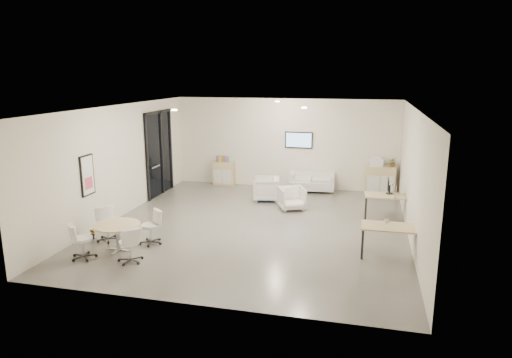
{
  "coord_description": "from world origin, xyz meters",
  "views": [
    {
      "loc": [
        2.83,
        -11.49,
        4.06
      ],
      "look_at": [
        -0.07,
        0.4,
        1.21
      ],
      "focal_mm": 32.0,
      "sensor_mm": 36.0,
      "label": 1
    }
  ],
  "objects_px": {
    "armchair_left": "(266,188)",
    "armchair_right": "(292,197)",
    "loveseat": "(312,182)",
    "desk_rear": "(389,198)",
    "desk_front": "(393,229)",
    "round_table": "(117,228)",
    "sideboard_left": "(224,173)",
    "sideboard_right": "(380,180)"
  },
  "relations": [
    {
      "from": "sideboard_left",
      "to": "armchair_right",
      "type": "bearing_deg",
      "value": -40.26
    },
    {
      "from": "armchair_right",
      "to": "desk_rear",
      "type": "xyz_separation_m",
      "value": [
        2.83,
        -0.3,
        0.26
      ]
    },
    {
      "from": "loveseat",
      "to": "desk_rear",
      "type": "distance_m",
      "value": 3.65
    },
    {
      "from": "loveseat",
      "to": "desk_front",
      "type": "relative_size",
      "value": 1.15
    },
    {
      "from": "sideboard_left",
      "to": "loveseat",
      "type": "height_order",
      "value": "sideboard_left"
    },
    {
      "from": "armchair_left",
      "to": "desk_rear",
      "type": "height_order",
      "value": "armchair_left"
    },
    {
      "from": "armchair_right",
      "to": "round_table",
      "type": "bearing_deg",
      "value": -153.39
    },
    {
      "from": "armchair_left",
      "to": "armchair_right",
      "type": "bearing_deg",
      "value": 39.44
    },
    {
      "from": "loveseat",
      "to": "armchair_right",
      "type": "bearing_deg",
      "value": -102.6
    },
    {
      "from": "loveseat",
      "to": "desk_front",
      "type": "bearing_deg",
      "value": -70.39
    },
    {
      "from": "sideboard_left",
      "to": "desk_front",
      "type": "distance_m",
      "value": 8.06
    },
    {
      "from": "desk_front",
      "to": "round_table",
      "type": "relative_size",
      "value": 1.31
    },
    {
      "from": "sideboard_right",
      "to": "armchair_left",
      "type": "distance_m",
      "value": 3.98
    },
    {
      "from": "sideboard_right",
      "to": "round_table",
      "type": "xyz_separation_m",
      "value": [
        -6.05,
        -6.73,
        0.07
      ]
    },
    {
      "from": "loveseat",
      "to": "round_table",
      "type": "bearing_deg",
      "value": -124.08
    },
    {
      "from": "armchair_left",
      "to": "desk_rear",
      "type": "xyz_separation_m",
      "value": [
        3.81,
        -1.12,
        0.21
      ]
    },
    {
      "from": "sideboard_right",
      "to": "desk_front",
      "type": "relative_size",
      "value": 0.71
    },
    {
      "from": "sideboard_left",
      "to": "sideboard_right",
      "type": "xyz_separation_m",
      "value": [
        5.61,
        -0.04,
        0.06
      ]
    },
    {
      "from": "sideboard_right",
      "to": "armchair_left",
      "type": "bearing_deg",
      "value": -155.55
    },
    {
      "from": "round_table",
      "to": "armchair_right",
      "type": "bearing_deg",
      "value": 51.36
    },
    {
      "from": "sideboard_right",
      "to": "loveseat",
      "type": "bearing_deg",
      "value": -176.88
    },
    {
      "from": "sideboard_right",
      "to": "loveseat",
      "type": "height_order",
      "value": "sideboard_right"
    },
    {
      "from": "sideboard_right",
      "to": "armchair_right",
      "type": "distance_m",
      "value": 3.62
    },
    {
      "from": "armchair_left",
      "to": "round_table",
      "type": "bearing_deg",
      "value": -36.06
    },
    {
      "from": "sideboard_left",
      "to": "armchair_left",
      "type": "xyz_separation_m",
      "value": [
        1.98,
        -1.69,
        -0.01
      ]
    },
    {
      "from": "armchair_left",
      "to": "round_table",
      "type": "distance_m",
      "value": 5.63
    },
    {
      "from": "loveseat",
      "to": "round_table",
      "type": "height_order",
      "value": "loveseat"
    },
    {
      "from": "round_table",
      "to": "armchair_left",
      "type": "bearing_deg",
      "value": 64.54
    },
    {
      "from": "armchair_left",
      "to": "sideboard_left",
      "type": "bearing_deg",
      "value": -141.0
    },
    {
      "from": "armchair_left",
      "to": "round_table",
      "type": "height_order",
      "value": "armchair_left"
    },
    {
      "from": "desk_front",
      "to": "sideboard_right",
      "type": "bearing_deg",
      "value": 91.26
    },
    {
      "from": "loveseat",
      "to": "armchair_left",
      "type": "distance_m",
      "value": 2.01
    },
    {
      "from": "sideboard_right",
      "to": "desk_rear",
      "type": "xyz_separation_m",
      "value": [
        0.19,
        -2.77,
        0.14
      ]
    },
    {
      "from": "loveseat",
      "to": "round_table",
      "type": "xyz_separation_m",
      "value": [
        -3.73,
        -6.6,
        0.24
      ]
    },
    {
      "from": "sideboard_right",
      "to": "desk_rear",
      "type": "bearing_deg",
      "value": -86.12
    },
    {
      "from": "loveseat",
      "to": "armchair_left",
      "type": "xyz_separation_m",
      "value": [
        -1.31,
        -1.52,
        0.11
      ]
    },
    {
      "from": "desk_rear",
      "to": "sideboard_left",
      "type": "bearing_deg",
      "value": 150.53
    },
    {
      "from": "desk_front",
      "to": "round_table",
      "type": "distance_m",
      "value": 6.3
    },
    {
      "from": "armchair_left",
      "to": "desk_rear",
      "type": "distance_m",
      "value": 3.98
    },
    {
      "from": "desk_front",
      "to": "armchair_right",
      "type": "bearing_deg",
      "value": 131.45
    },
    {
      "from": "loveseat",
      "to": "desk_rear",
      "type": "relative_size",
      "value": 1.15
    },
    {
      "from": "sideboard_left",
      "to": "armchair_left",
      "type": "bearing_deg",
      "value": -40.4
    }
  ]
}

